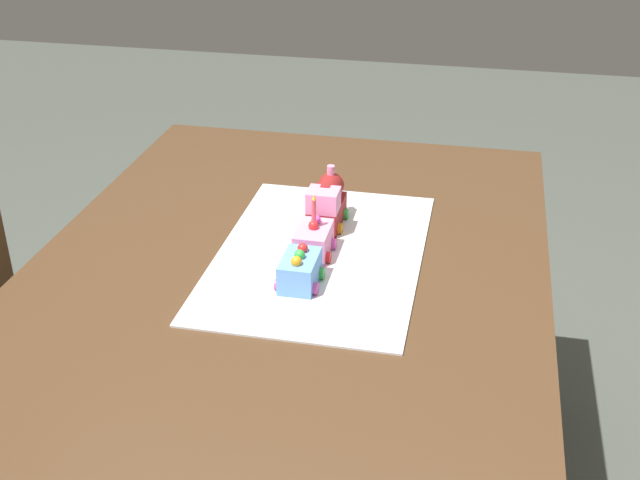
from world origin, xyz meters
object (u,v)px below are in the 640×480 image
Objects in this scene: cake_locomotive at (326,204)px; birthday_candle at (314,208)px; cake_car_tanker_bubblegum at (313,241)px; dining_table at (288,312)px; cake_car_gondola_sky_blue at (300,270)px.

birthday_candle is at bearing 0.00° from cake_locomotive.
dining_table is at bearing -38.41° from cake_car_tanker_bubblegum.
cake_car_tanker_bubblegum is at bearing 180.00° from cake_car_gondola_sky_blue.
birthday_candle is (-0.00, -0.00, 0.07)m from cake_car_tanker_bubblegum.
cake_car_tanker_bubblegum is at bearing 141.59° from dining_table.
cake_car_gondola_sky_blue is (0.25, 0.00, -0.02)m from cake_locomotive.
cake_car_gondola_sky_blue is (0.07, 0.04, 0.14)m from dining_table.
cake_car_gondola_sky_blue is at bearing 0.00° from cake_locomotive.
cake_locomotive reaches higher than cake_car_tanker_bubblegum.
cake_locomotive is at bearing 180.00° from birthday_candle.
cake_car_gondola_sky_blue is at bearing 0.00° from birthday_candle.
dining_table is at bearing -13.03° from cake_locomotive.
dining_table is 10.00× the size of cake_locomotive.
cake_locomotive is at bearing 180.00° from cake_car_gondola_sky_blue.
birthday_candle is (-0.06, 0.04, 0.21)m from dining_table.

